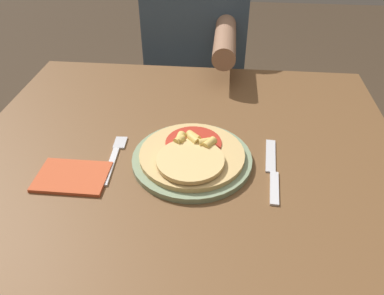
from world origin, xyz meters
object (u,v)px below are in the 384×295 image
dining_table (183,195)px  pizza (192,154)px  fork (115,156)px  knife (272,171)px  person_diner (196,58)px  plate (192,159)px

dining_table → pizza: bearing=-22.0°
fork → knife: bearing=-2.8°
person_diner → knife: bearing=-73.0°
pizza → fork: 0.18m
dining_table → plate: 0.12m
pizza → person_diner: 0.77m
dining_table → fork: (-0.16, -0.01, 0.12)m
dining_table → knife: knife is taller
knife → fork: bearing=177.2°
plate → knife: bearing=-5.7°
dining_table → person_diner: bearing=92.4°
plate → person_diner: (-0.05, 0.75, -0.09)m
plate → knife: plate is taller
pizza → knife: pizza is taller
plate → pizza: size_ratio=1.15×
fork → knife: (0.36, -0.02, 0.00)m
pizza → person_diner: size_ratio=0.20×
pizza → dining_table: bearing=158.0°
fork → plate: bearing=0.2°
dining_table → person_diner: size_ratio=0.88×
fork → pizza: bearing=-1.2°
knife → person_diner: size_ratio=0.19×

